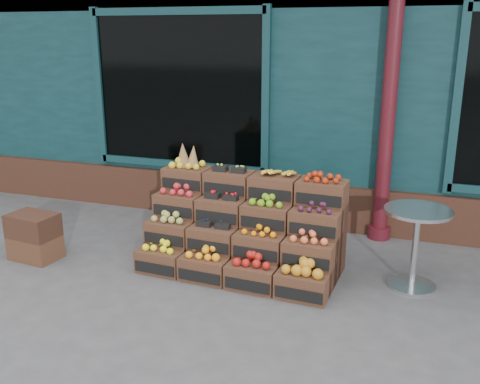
% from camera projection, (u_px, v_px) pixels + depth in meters
% --- Properties ---
extents(ground, '(60.00, 60.00, 0.00)m').
position_uv_depth(ground, '(236.00, 294.00, 5.34)').
color(ground, '#49494C').
rests_on(ground, ground).
extents(shop_facade, '(12.00, 6.24, 4.80)m').
position_uv_depth(shop_facade, '(335.00, 39.00, 9.27)').
color(shop_facade, '#0F2E33').
rests_on(shop_facade, ground).
extents(crate_display, '(2.14, 1.12, 1.31)m').
position_uv_depth(crate_display, '(244.00, 233.00, 5.85)').
color(crate_display, '#492B1D').
rests_on(crate_display, ground).
extents(spare_crates, '(0.57, 0.43, 0.54)m').
position_uv_depth(spare_crates, '(34.00, 236.00, 6.11)').
color(spare_crates, '#492B1D').
rests_on(spare_crates, ground).
extents(bistro_table, '(0.67, 0.67, 0.84)m').
position_uv_depth(bistro_table, '(416.00, 239.00, 5.34)').
color(bistro_table, silver).
rests_on(bistro_table, ground).
extents(shopkeeper, '(0.68, 0.47, 1.81)m').
position_uv_depth(shopkeeper, '(181.00, 139.00, 8.37)').
color(shopkeeper, '#1E692E').
rests_on(shopkeeper, ground).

